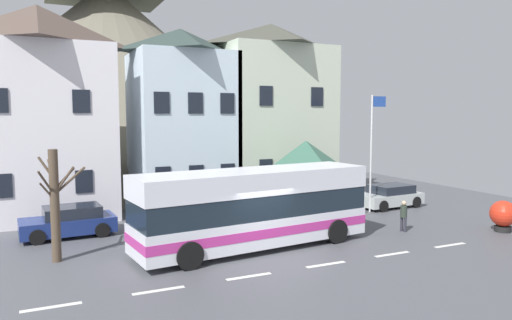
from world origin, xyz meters
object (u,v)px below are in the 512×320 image
object	(u,v)px
parked_car_01	(389,196)
pedestrian_01	(309,208)
public_bench	(295,201)
parked_car_00	(295,200)
townhouse_00	(41,112)
bus_shelter	(306,156)
transit_bus	(254,209)
pedestrian_00	(404,214)
parked_car_02	(69,221)
townhouse_01	(181,119)
hilltop_castle	(108,73)
flagpole	(373,144)
harbour_buoy	(503,215)
townhouse_02	(271,112)
bare_tree_00	(55,203)

from	to	relation	value
parked_car_01	pedestrian_01	distance (m)	6.86
public_bench	parked_car_00	bearing A→B (deg)	-119.26
townhouse_00	bus_shelter	world-z (taller)	townhouse_00
transit_bus	pedestrian_00	bearing A→B (deg)	-9.68
parked_car_02	townhouse_01	bearing A→B (deg)	-147.49
townhouse_01	pedestrian_01	bearing A→B (deg)	-60.66
hilltop_castle	bus_shelter	distance (m)	27.07
townhouse_00	parked_car_00	xyz separation A→B (m)	(12.39, -4.72, -4.76)
flagpole	harbour_buoy	distance (m)	7.24
townhouse_00	townhouse_02	bearing A→B (deg)	-1.05
flagpole	townhouse_00	bearing A→B (deg)	158.56
harbour_buoy	pedestrian_01	bearing A→B (deg)	146.95
pedestrian_01	parked_car_01	bearing A→B (deg)	16.93
transit_bus	flagpole	world-z (taller)	flagpole
parked_car_02	townhouse_00	bearing A→B (deg)	-83.67
pedestrian_00	flagpole	distance (m)	5.27
flagpole	hilltop_castle	bearing A→B (deg)	111.29
bare_tree_00	flagpole	bearing A→B (deg)	8.28
townhouse_01	public_bench	world-z (taller)	townhouse_01
townhouse_02	parked_car_02	bearing A→B (deg)	-158.67
pedestrian_00	harbour_buoy	distance (m)	4.53
pedestrian_01	pedestrian_00	bearing A→B (deg)	-41.31
bare_tree_00	parked_car_00	bearing A→B (deg)	18.19
bus_shelter	parked_car_02	size ratio (longest dim) A/B	0.99
pedestrian_00	parked_car_01	bearing A→B (deg)	55.83
townhouse_01	parked_car_02	size ratio (longest dim) A/B	2.53
parked_car_00	parked_car_02	xyz separation A→B (m)	(-11.50, -0.31, -0.02)
hilltop_castle	parked_car_01	bearing A→B (deg)	-64.67
bus_shelter	pedestrian_01	world-z (taller)	bus_shelter
townhouse_00	parked_car_02	xyz separation A→B (m)	(0.89, -5.03, -4.78)
townhouse_01	public_bench	xyz separation A→B (m)	(5.36, -3.81, -4.61)
pedestrian_01	harbour_buoy	bearing A→B (deg)	-33.05
townhouse_00	townhouse_02	world-z (taller)	townhouse_02
parked_car_02	bare_tree_00	xyz separation A→B (m)	(-0.64, -3.67, 1.51)
townhouse_01	hilltop_castle	size ratio (longest dim) A/B	0.25
townhouse_00	townhouse_02	size ratio (longest dim) A/B	1.00
harbour_buoy	bare_tree_00	size ratio (longest dim) A/B	0.35
townhouse_00	townhouse_01	size ratio (longest dim) A/B	1.07
townhouse_02	pedestrian_01	xyz separation A→B (m)	(-1.63, -7.42, -4.63)
parked_car_01	bare_tree_00	xyz separation A→B (m)	(-17.84, -3.04, 1.53)
townhouse_00	townhouse_01	xyz separation A→B (m)	(7.38, -0.28, -0.35)
townhouse_01	townhouse_02	distance (m)	5.79
transit_bus	parked_car_01	bearing A→B (deg)	16.34
parked_car_02	bus_shelter	bearing A→B (deg)	171.74
townhouse_01	townhouse_02	size ratio (longest dim) A/B	0.93
harbour_buoy	bare_tree_00	xyz separation A→B (m)	(-18.63, 3.74, 1.38)
public_bench	transit_bus	bearing A→B (deg)	-131.06
townhouse_00	harbour_buoy	distance (m)	23.09
townhouse_00	public_bench	distance (m)	14.27
townhouse_02	harbour_buoy	world-z (taller)	townhouse_02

